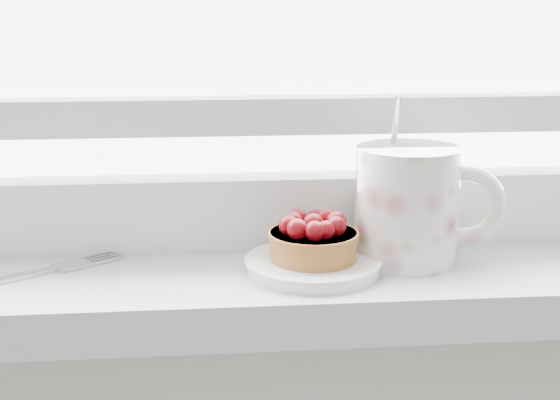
{
  "coord_description": "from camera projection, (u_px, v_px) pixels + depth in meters",
  "views": [
    {
      "loc": [
        -0.08,
        1.22,
        1.18
      ],
      "look_at": [
        -0.01,
        1.88,
        1.01
      ],
      "focal_mm": 50.0,
      "sensor_mm": 36.0,
      "label": 1
    }
  ],
  "objects": [
    {
      "name": "floral_mug",
      "position": [
        411.0,
        202.0,
        0.72
      ],
      "size": [
        0.15,
        0.12,
        0.16
      ],
      "color": "silver",
      "rests_on": "windowsill"
    },
    {
      "name": "fork",
      "position": [
        15.0,
        277.0,
        0.68
      ],
      "size": [
        0.18,
        0.13,
        0.0
      ],
      "color": "silver",
      "rests_on": "windowsill"
    },
    {
      "name": "raspberry_tart",
      "position": [
        313.0,
        238.0,
        0.7
      ],
      "size": [
        0.08,
        0.08,
        0.04
      ],
      "color": "brown",
      "rests_on": "saucer"
    },
    {
      "name": "saucer",
      "position": [
        313.0,
        265.0,
        0.7
      ],
      "size": [
        0.12,
        0.12,
        0.01
      ],
      "primitive_type": "cylinder",
      "color": "white",
      "rests_on": "windowsill"
    }
  ]
}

